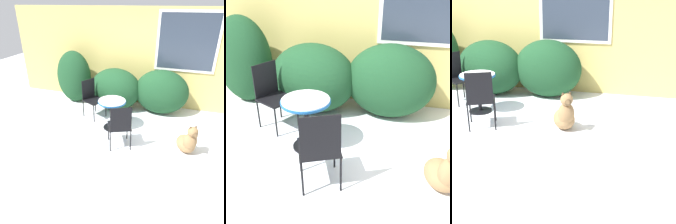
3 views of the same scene
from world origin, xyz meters
TOP-DOWN VIEW (x-y plane):
  - ground_plane at (0.00, 0.00)m, footprint 16.00×16.00m
  - house_wall at (0.08, 2.20)m, footprint 8.00×0.10m
  - shrub_middle at (-0.66, 1.59)m, footprint 1.39×0.95m
  - shrub_right at (0.55, 1.72)m, footprint 1.38×0.89m
  - patio_table at (-0.40, 0.54)m, footprint 0.64×0.64m
  - patio_chair_near_table at (-1.09, 0.97)m, footprint 0.59×0.59m
  - patio_chair_far_side at (-0.01, -0.15)m, footprint 0.59×0.59m
  - dog at (1.30, 0.11)m, footprint 0.52×0.62m

SIDE VIEW (x-z plane):
  - ground_plane at x=0.00m, z-range 0.00..0.00m
  - dog at x=1.30m, z-range -0.09..0.57m
  - patio_chair_near_table at x=-1.09m, z-range 0.05..1.01m
  - patio_chair_far_side at x=-0.01m, z-range 0.05..1.01m
  - patio_table at x=-0.40m, z-range 0.18..0.89m
  - shrub_middle at x=-0.66m, z-range 0.00..1.13m
  - shrub_right at x=0.55m, z-range 0.00..1.17m
  - house_wall at x=0.08m, z-range 0.04..2.64m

